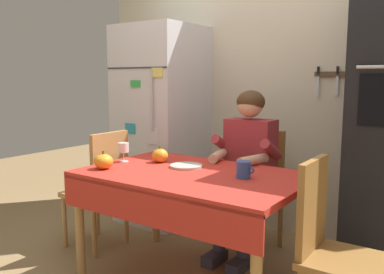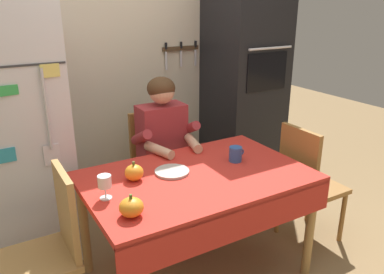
{
  "view_description": "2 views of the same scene",
  "coord_description": "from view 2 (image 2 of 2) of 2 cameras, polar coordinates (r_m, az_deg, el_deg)",
  "views": [
    {
      "loc": [
        1.44,
        -1.99,
        1.33
      ],
      "look_at": [
        -0.06,
        0.18,
        0.95
      ],
      "focal_mm": 38.21,
      "sensor_mm": 36.0,
      "label": 1
    },
    {
      "loc": [
        -1.14,
        -1.77,
        1.77
      ],
      "look_at": [
        0.0,
        0.16,
        0.97
      ],
      "focal_mm": 35.89,
      "sensor_mm": 36.0,
      "label": 2
    }
  ],
  "objects": [
    {
      "name": "pumpkin_large",
      "position": [
        1.99,
        -9.0,
        -10.27
      ],
      "size": [
        0.13,
        0.13,
        0.12
      ],
      "color": "orange",
      "rests_on": "dining_table"
    },
    {
      "name": "chair_behind_person",
      "position": [
        3.17,
        -5.32,
        -3.85
      ],
      "size": [
        0.4,
        0.4,
        0.93
      ],
      "color": "#9E6B33",
      "rests_on": "ground"
    },
    {
      "name": "wine_glass",
      "position": [
        2.15,
        -12.85,
        -6.63
      ],
      "size": [
        0.08,
        0.08,
        0.14
      ],
      "color": "white",
      "rests_on": "dining_table"
    },
    {
      "name": "pumpkin_medium",
      "position": [
        2.35,
        -8.6,
        -5.25
      ],
      "size": [
        0.11,
        0.11,
        0.12
      ],
      "color": "orange",
      "rests_on": "dining_table"
    },
    {
      "name": "back_wall_assembly",
      "position": [
        3.38,
        -9.73,
        11.36
      ],
      "size": [
        3.7,
        0.13,
        2.6
      ],
      "color": "beige",
      "rests_on": "ground"
    },
    {
      "name": "refrigerator",
      "position": [
        2.88,
        -25.18,
        0.08
      ],
      "size": [
        0.68,
        0.71,
        1.8
      ],
      "color": "silver",
      "rests_on": "ground"
    },
    {
      "name": "serving_tray",
      "position": [
        2.44,
        -2.99,
        -5.16
      ],
      "size": [
        0.22,
        0.22,
        0.02
      ],
      "primitive_type": "cylinder",
      "color": "#B7B2A8",
      "rests_on": "dining_table"
    },
    {
      "name": "coffee_mug",
      "position": [
        2.61,
        6.5,
        -2.53
      ],
      "size": [
        0.11,
        0.09,
        0.1
      ],
      "color": "#2D569E",
      "rests_on": "dining_table"
    },
    {
      "name": "wall_oven",
      "position": [
        3.61,
        7.74,
        7.95
      ],
      "size": [
        0.6,
        0.64,
        2.1
      ],
      "color": "black",
      "rests_on": "ground"
    },
    {
      "name": "seated_person",
      "position": [
        2.93,
        -3.88,
        -1.08
      ],
      "size": [
        0.47,
        0.55,
        1.25
      ],
      "color": "#38384C",
      "rests_on": "ground"
    },
    {
      "name": "chair_right_side",
      "position": [
        2.99,
        16.62,
        -6.16
      ],
      "size": [
        0.4,
        0.4,
        0.93
      ],
      "color": "#9E6B33",
      "rests_on": "ground"
    },
    {
      "name": "chair_left_side",
      "position": [
        2.31,
        -20.17,
        -14.76
      ],
      "size": [
        0.4,
        0.4,
        0.93
      ],
      "color": "tan",
      "rests_on": "ground"
    },
    {
      "name": "dining_table",
      "position": [
        2.44,
        1.0,
        -7.53
      ],
      "size": [
        1.4,
        0.9,
        0.74
      ],
      "color": "tan",
      "rests_on": "ground"
    }
  ]
}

